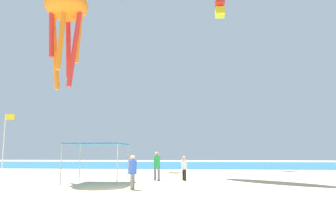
{
  "coord_description": "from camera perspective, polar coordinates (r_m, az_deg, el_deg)",
  "views": [
    {
      "loc": [
        3.62,
        -14.69,
        1.84
      ],
      "look_at": [
        1.54,
        11.13,
        5.21
      ],
      "focal_mm": 32.97,
      "sensor_mm": 36.0,
      "label": 1
    }
  ],
  "objects": [
    {
      "name": "kite_octopus_orange",
      "position": [
        22.89,
        -18.28,
        17.41
      ],
      "size": [
        3.99,
        3.99,
        6.73
      ],
      "rotation": [
        0.0,
        0.0,
        0.65
      ],
      "color": "orange"
    },
    {
      "name": "person_near_tent",
      "position": [
        20.41,
        3.02,
        -9.95
      ],
      "size": [
        0.38,
        0.4,
        1.58
      ],
      "rotation": [
        0.0,
        0.0,
        5.16
      ],
      "color": "black",
      "rests_on": "ground"
    },
    {
      "name": "ground",
      "position": [
        15.25,
        -9.46,
        -14.43
      ],
      "size": [
        110.0,
        110.0,
        0.1
      ],
      "primitive_type": "cube",
      "color": "#D1BA8C"
    },
    {
      "name": "kite_box_red",
      "position": [
        39.49,
        9.55,
        18.56
      ],
      "size": [
        1.12,
        1.32,
        2.51
      ],
      "rotation": [
        0.0,
        0.0,
        3.18
      ],
      "color": "red"
    },
    {
      "name": "canopy_tent",
      "position": [
        19.33,
        -12.9,
        -6.03
      ],
      "size": [
        3.28,
        2.96,
        2.36
      ],
      "color": "#B2B2B7",
      "rests_on": "ground"
    },
    {
      "name": "person_central",
      "position": [
        20.41,
        -2.07,
        -9.52
      ],
      "size": [
        0.44,
        0.44,
        1.85
      ],
      "rotation": [
        0.0,
        0.0,
        2.49
      ],
      "color": "slate",
      "rests_on": "ground"
    },
    {
      "name": "person_rightmost",
      "position": [
        15.53,
        -6.55,
        -10.5
      ],
      "size": [
        0.4,
        0.45,
        1.68
      ],
      "rotation": [
        0.0,
        0.0,
        1.52
      ],
      "color": "slate",
      "rests_on": "ground"
    },
    {
      "name": "banner_flag",
      "position": [
        21.07,
        -27.95,
        -4.89
      ],
      "size": [
        0.61,
        0.06,
        4.12
      ],
      "color": "silver",
      "rests_on": "ground"
    },
    {
      "name": "ocean_strip",
      "position": [
        46.35,
        0.12,
        -9.67
      ],
      "size": [
        110.0,
        25.27,
        0.03
      ],
      "primitive_type": "cube",
      "color": "#1E6B93",
      "rests_on": "ground"
    }
  ]
}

